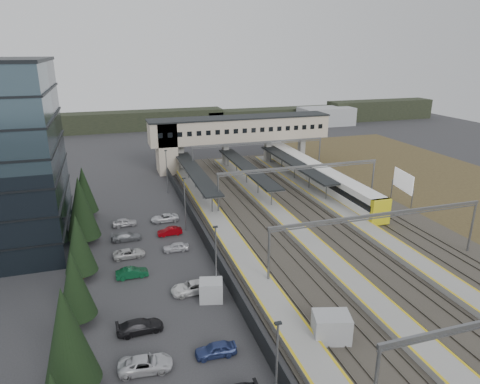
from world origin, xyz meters
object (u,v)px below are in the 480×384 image
object	(u,v)px
relay_cabin_near	(331,328)
relay_cabin_far	(211,290)
footbridge	(228,132)
billboard	(403,182)
train	(315,174)

from	to	relation	value
relay_cabin_near	relay_cabin_far	bearing A→B (deg)	131.93
footbridge	billboard	distance (m)	38.57
footbridge	billboard	bearing A→B (deg)	-54.99
relay_cabin_far	footbridge	world-z (taller)	footbridge
relay_cabin_far	billboard	bearing A→B (deg)	26.75
train	billboard	size ratio (longest dim) A/B	6.82
relay_cabin_far	footbridge	distance (m)	53.85
relay_cabin_near	billboard	xyz separation A→B (m)	(29.68, 29.21, 2.40)
relay_cabin_far	footbridge	size ratio (longest dim) A/B	0.07
footbridge	billboard	xyz separation A→B (m)	(22.00, -31.40, -4.16)
relay_cabin_near	train	distance (m)	47.13
train	relay_cabin_far	bearing A→B (deg)	-131.23
footbridge	train	xyz separation A→B (m)	(12.30, -17.94, -5.69)
relay_cabin_far	billboard	xyz separation A→B (m)	(38.50, 19.40, 2.65)
relay_cabin_near	train	world-z (taller)	train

